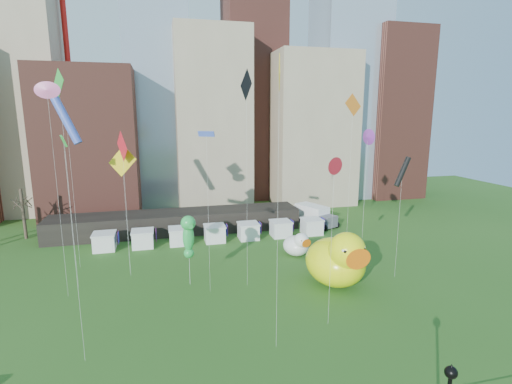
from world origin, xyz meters
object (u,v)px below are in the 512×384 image
object	(u,v)px
big_duck	(338,260)
seahorse_green	(188,233)
box_truck	(315,215)
seahorse_purple	(334,258)
small_duck	(297,245)

from	to	relation	value
big_duck	seahorse_green	world-z (taller)	seahorse_green
big_duck	box_truck	distance (m)	23.66
seahorse_purple	box_truck	xyz separation A→B (m)	(7.40, 23.00, -1.71)
box_truck	big_duck	bearing A→B (deg)	-130.01
small_duck	seahorse_green	xyz separation A→B (m)	(-14.17, -5.41, 4.26)
big_duck	seahorse_green	size ratio (longest dim) A/B	1.12
seahorse_green	box_truck	size ratio (longest dim) A/B	0.98
small_duck	big_duck	bearing A→B (deg)	-100.29
small_duck	seahorse_purple	world-z (taller)	seahorse_purple
seahorse_purple	box_truck	distance (m)	24.22
seahorse_purple	big_duck	bearing A→B (deg)	17.98
big_duck	seahorse_green	bearing A→B (deg)	160.95
big_duck	small_duck	bearing A→B (deg)	92.48
seahorse_green	small_duck	bearing A→B (deg)	13.56
small_duck	box_truck	xyz separation A→B (m)	(7.86, 13.15, 0.11)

